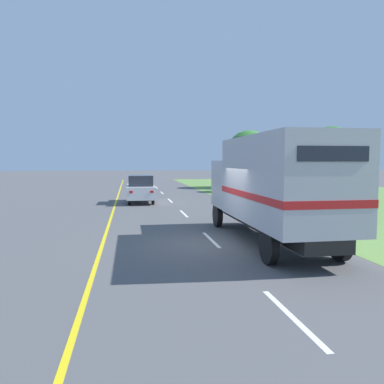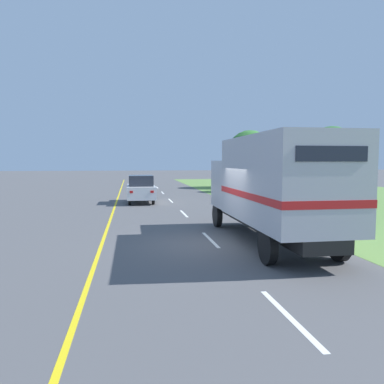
{
  "view_description": "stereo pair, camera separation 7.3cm",
  "coord_description": "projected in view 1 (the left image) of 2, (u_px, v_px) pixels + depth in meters",
  "views": [
    {
      "loc": [
        -2.8,
        -11.92,
        2.74
      ],
      "look_at": [
        0.3,
        6.49,
        1.2
      ],
      "focal_mm": 35.0,
      "sensor_mm": 36.0,
      "label": 1
    },
    {
      "loc": [
        -2.72,
        -11.93,
        2.74
      ],
      "look_at": [
        0.3,
        6.49,
        1.2
      ],
      "focal_mm": 35.0,
      "sensor_mm": 36.0,
      "label": 2
    }
  ],
  "objects": [
    {
      "name": "edge_line_yellow",
      "position": [
        116.0,
        202.0,
        25.38
      ],
      "size": [
        0.12,
        61.51,
        0.01
      ],
      "primitive_type": "cube",
      "color": "yellow",
      "rests_on": "ground"
    },
    {
      "name": "horse_trailer_truck",
      "position": [
        273.0,
        185.0,
        12.28
      ],
      "size": [
        2.41,
        7.87,
        3.51
      ],
      "color": "black",
      "rests_on": "ground"
    },
    {
      "name": "delineator_post",
      "position": [
        309.0,
        217.0,
        14.92
      ],
      "size": [
        0.08,
        0.08,
        0.95
      ],
      "color": "white",
      "rests_on": "ground"
    },
    {
      "name": "ground_plane",
      "position": [
        215.0,
        244.0,
        12.4
      ],
      "size": [
        200.0,
        200.0,
        0.0
      ],
      "primitive_type": "plane",
      "color": "#515154"
    },
    {
      "name": "centre_dash_mid_b",
      "position": [
        170.0,
        201.0,
        26.05
      ],
      "size": [
        0.12,
        2.6,
        0.01
      ],
      "primitive_type": "cube",
      "color": "white",
      "rests_on": "ground"
    },
    {
      "name": "centre_dash_far",
      "position": [
        162.0,
        193.0,
        32.54
      ],
      "size": [
        0.12,
        2.6,
        0.01
      ],
      "primitive_type": "cube",
      "color": "white",
      "rests_on": "ground"
    },
    {
      "name": "highway_sign",
      "position": [
        296.0,
        182.0,
        19.88
      ],
      "size": [
        2.27,
        0.09,
        2.71
      ],
      "color": "#9E9EA3",
      "rests_on": "ground"
    },
    {
      "name": "roadside_tree_far",
      "position": [
        249.0,
        153.0,
        38.64
      ],
      "size": [
        4.62,
        4.62,
        5.94
      ],
      "color": "brown",
      "rests_on": "ground"
    },
    {
      "name": "grass_shoulder",
      "position": [
        351.0,
        198.0,
        28.26
      ],
      "size": [
        20.0,
        61.51,
        0.01
      ],
      "primitive_type": "cube",
      "color": "#608942",
      "rests_on": "ground"
    },
    {
      "name": "roadside_tree_near",
      "position": [
        331.0,
        152.0,
        24.82
      ],
      "size": [
        3.3,
        3.3,
        5.05
      ],
      "color": "brown",
      "rests_on": "ground"
    },
    {
      "name": "roadside_tree_mid",
      "position": [
        268.0,
        152.0,
        33.56
      ],
      "size": [
        3.32,
        3.32,
        5.22
      ],
      "color": "#4C3823",
      "rests_on": "ground"
    },
    {
      "name": "centre_dash_mid_a",
      "position": [
        184.0,
        214.0,
        19.57
      ],
      "size": [
        0.12,
        2.6,
        0.01
      ],
      "primitive_type": "cube",
      "color": "white",
      "rests_on": "ground"
    },
    {
      "name": "lead_car_white",
      "position": [
        141.0,
        189.0,
        24.7
      ],
      "size": [
        1.8,
        3.96,
        1.82
      ],
      "color": "black",
      "rests_on": "ground"
    },
    {
      "name": "centre_dash_near",
      "position": [
        211.0,
        240.0,
        13.08
      ],
      "size": [
        0.12,
        2.6,
        0.01
      ],
      "primitive_type": "cube",
      "color": "white",
      "rests_on": "ground"
    },
    {
      "name": "centre_dash_nearest",
      "position": [
        292.0,
        317.0,
        6.59
      ],
      "size": [
        0.12,
        2.6,
        0.01
      ],
      "primitive_type": "cube",
      "color": "white",
      "rests_on": "ground"
    },
    {
      "name": "centre_dash_farthest",
      "position": [
        156.0,
        188.0,
        39.03
      ],
      "size": [
        0.12,
        2.6,
        0.01
      ],
      "primitive_type": "cube",
      "color": "white",
      "rests_on": "ground"
    }
  ]
}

